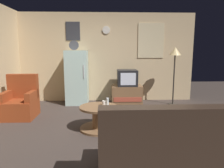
{
  "coord_description": "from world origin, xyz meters",
  "views": [
    {
      "loc": [
        -0.04,
        -3.62,
        1.5
      ],
      "look_at": [
        0.13,
        0.9,
        0.75
      ],
      "focal_mm": 32.58,
      "sensor_mm": 36.0,
      "label": 1
    }
  ],
  "objects_px": {
    "standing_lamp": "(175,56)",
    "armchair": "(21,102)",
    "tv_stand": "(127,95)",
    "crt_tv": "(127,78)",
    "mug_ceramic_white": "(104,103)",
    "coffee_table": "(99,118)",
    "couch": "(170,151)",
    "fridge": "(77,77)",
    "wine_glass": "(107,102)"
  },
  "relations": [
    {
      "from": "tv_stand",
      "to": "couch",
      "type": "bearing_deg",
      "value": -87.38
    },
    {
      "from": "fridge",
      "to": "wine_glass",
      "type": "relative_size",
      "value": 11.8
    },
    {
      "from": "mug_ceramic_white",
      "to": "armchair",
      "type": "xyz_separation_m",
      "value": [
        -1.89,
        0.74,
        -0.16
      ]
    },
    {
      "from": "fridge",
      "to": "couch",
      "type": "relative_size",
      "value": 1.04
    },
    {
      "from": "fridge",
      "to": "standing_lamp",
      "type": "relative_size",
      "value": 1.11
    },
    {
      "from": "wine_glass",
      "to": "armchair",
      "type": "xyz_separation_m",
      "value": [
        -1.96,
        0.77,
        -0.19
      ]
    },
    {
      "from": "standing_lamp",
      "to": "armchair",
      "type": "distance_m",
      "value": 4.07
    },
    {
      "from": "fridge",
      "to": "mug_ceramic_white",
      "type": "bearing_deg",
      "value": -68.22
    },
    {
      "from": "fridge",
      "to": "standing_lamp",
      "type": "distance_m",
      "value": 2.76
    },
    {
      "from": "tv_stand",
      "to": "standing_lamp",
      "type": "xyz_separation_m",
      "value": [
        1.29,
        -0.11,
        1.1
      ]
    },
    {
      "from": "crt_tv",
      "to": "mug_ceramic_white",
      "type": "relative_size",
      "value": 6.0
    },
    {
      "from": "fridge",
      "to": "crt_tv",
      "type": "distance_m",
      "value": 1.41
    },
    {
      "from": "crt_tv",
      "to": "couch",
      "type": "relative_size",
      "value": 0.32
    },
    {
      "from": "crt_tv",
      "to": "wine_glass",
      "type": "distance_m",
      "value": 1.93
    },
    {
      "from": "tv_stand",
      "to": "wine_glass",
      "type": "xyz_separation_m",
      "value": [
        -0.57,
        -1.83,
        0.27
      ]
    },
    {
      "from": "mug_ceramic_white",
      "to": "couch",
      "type": "height_order",
      "value": "couch"
    },
    {
      "from": "armchair",
      "to": "couch",
      "type": "xyz_separation_m",
      "value": [
        2.68,
        -2.31,
        -0.03
      ]
    },
    {
      "from": "mug_ceramic_white",
      "to": "crt_tv",
      "type": "bearing_deg",
      "value": 70.24
    },
    {
      "from": "standing_lamp",
      "to": "fridge",
      "type": "bearing_deg",
      "value": 175.54
    },
    {
      "from": "crt_tv",
      "to": "standing_lamp",
      "type": "height_order",
      "value": "standing_lamp"
    },
    {
      "from": "coffee_table",
      "to": "mug_ceramic_white",
      "type": "relative_size",
      "value": 8.0
    },
    {
      "from": "tv_stand",
      "to": "crt_tv",
      "type": "height_order",
      "value": "crt_tv"
    },
    {
      "from": "standing_lamp",
      "to": "wine_glass",
      "type": "xyz_separation_m",
      "value": [
        -1.86,
        -1.71,
        -0.83
      ]
    },
    {
      "from": "wine_glass",
      "to": "mug_ceramic_white",
      "type": "relative_size",
      "value": 1.67
    },
    {
      "from": "couch",
      "to": "armchair",
      "type": "bearing_deg",
      "value": 139.33
    },
    {
      "from": "crt_tv",
      "to": "standing_lamp",
      "type": "relative_size",
      "value": 0.34
    },
    {
      "from": "crt_tv",
      "to": "armchair",
      "type": "relative_size",
      "value": 0.56
    },
    {
      "from": "mug_ceramic_white",
      "to": "coffee_table",
      "type": "bearing_deg",
      "value": -145.62
    },
    {
      "from": "coffee_table",
      "to": "tv_stand",
      "type": "bearing_deg",
      "value": 68.37
    },
    {
      "from": "crt_tv",
      "to": "wine_glass",
      "type": "relative_size",
      "value": 3.6
    },
    {
      "from": "coffee_table",
      "to": "fridge",
      "type": "bearing_deg",
      "value": 108.39
    },
    {
      "from": "tv_stand",
      "to": "armchair",
      "type": "height_order",
      "value": "armchair"
    },
    {
      "from": "tv_stand",
      "to": "mug_ceramic_white",
      "type": "height_order",
      "value": "mug_ceramic_white"
    },
    {
      "from": "tv_stand",
      "to": "coffee_table",
      "type": "bearing_deg",
      "value": -111.63
    },
    {
      "from": "mug_ceramic_white",
      "to": "couch",
      "type": "bearing_deg",
      "value": -63.09
    },
    {
      "from": "armchair",
      "to": "couch",
      "type": "bearing_deg",
      "value": -40.67
    },
    {
      "from": "fridge",
      "to": "standing_lamp",
      "type": "xyz_separation_m",
      "value": [
        2.69,
        -0.21,
        0.6
      ]
    },
    {
      "from": "tv_stand",
      "to": "armchair",
      "type": "xyz_separation_m",
      "value": [
        -2.53,
        -1.06,
        0.08
      ]
    },
    {
      "from": "coffee_table",
      "to": "couch",
      "type": "relative_size",
      "value": 0.42
    },
    {
      "from": "crt_tv",
      "to": "mug_ceramic_white",
      "type": "height_order",
      "value": "crt_tv"
    },
    {
      "from": "standing_lamp",
      "to": "couch",
      "type": "distance_m",
      "value": 3.6
    },
    {
      "from": "tv_stand",
      "to": "wine_glass",
      "type": "height_order",
      "value": "wine_glass"
    },
    {
      "from": "mug_ceramic_white",
      "to": "wine_glass",
      "type": "bearing_deg",
      "value": -22.21
    },
    {
      "from": "standing_lamp",
      "to": "mug_ceramic_white",
      "type": "bearing_deg",
      "value": -138.84
    },
    {
      "from": "wine_glass",
      "to": "coffee_table",
      "type": "bearing_deg",
      "value": -165.36
    },
    {
      "from": "crt_tv",
      "to": "coffee_table",
      "type": "bearing_deg",
      "value": -111.86
    },
    {
      "from": "standing_lamp",
      "to": "wine_glass",
      "type": "bearing_deg",
      "value": -137.41
    },
    {
      "from": "fridge",
      "to": "mug_ceramic_white",
      "type": "relative_size",
      "value": 19.67
    },
    {
      "from": "coffee_table",
      "to": "mug_ceramic_white",
      "type": "bearing_deg",
      "value": 34.38
    },
    {
      "from": "tv_stand",
      "to": "armchair",
      "type": "relative_size",
      "value": 0.87
    }
  ]
}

